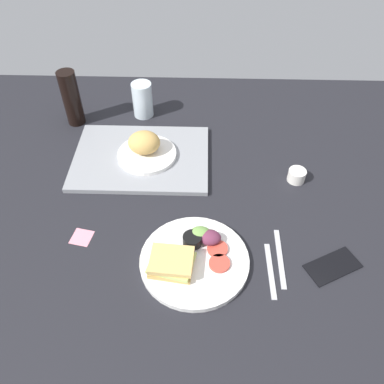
% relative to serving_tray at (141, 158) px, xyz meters
% --- Properties ---
extents(ground_plane, '(1.90, 1.50, 0.03)m').
position_rel_serving_tray_xyz_m(ground_plane, '(0.16, -0.22, -0.02)').
color(ground_plane, black).
extents(serving_tray, '(0.45, 0.33, 0.02)m').
position_rel_serving_tray_xyz_m(serving_tray, '(0.00, 0.00, 0.00)').
color(serving_tray, gray).
rests_on(serving_tray, ground_plane).
extents(bread_plate_near, '(0.20, 0.20, 0.09)m').
position_rel_serving_tray_xyz_m(bread_plate_near, '(0.02, 0.01, 0.04)').
color(bread_plate_near, white).
rests_on(bread_plate_near, serving_tray).
extents(plate_with_salad, '(0.29, 0.29, 0.05)m').
position_rel_serving_tray_xyz_m(plate_with_salad, '(0.18, -0.40, 0.01)').
color(plate_with_salad, white).
rests_on(plate_with_salad, ground_plane).
extents(drinking_glass, '(0.07, 0.07, 0.13)m').
position_rel_serving_tray_xyz_m(drinking_glass, '(-0.02, 0.26, 0.06)').
color(drinking_glass, silver).
rests_on(drinking_glass, ground_plane).
extents(soda_bottle, '(0.06, 0.06, 0.21)m').
position_rel_serving_tray_xyz_m(soda_bottle, '(-0.27, 0.21, 0.09)').
color(soda_bottle, black).
rests_on(soda_bottle, ground_plane).
extents(espresso_cup, '(0.06, 0.06, 0.04)m').
position_rel_serving_tray_xyz_m(espresso_cup, '(0.51, -0.08, 0.01)').
color(espresso_cup, silver).
rests_on(espresso_cup, ground_plane).
extents(fork, '(0.02, 0.17, 0.01)m').
position_rel_serving_tray_xyz_m(fork, '(0.39, -0.43, -0.01)').
color(fork, '#B7B7BC').
rests_on(fork, ground_plane).
extents(knife, '(0.02, 0.19, 0.01)m').
position_rel_serving_tray_xyz_m(knife, '(0.42, -0.39, -0.01)').
color(knife, '#B7B7BC').
rests_on(knife, ground_plane).
extents(cell_phone, '(0.16, 0.13, 0.01)m').
position_rel_serving_tray_xyz_m(cell_phone, '(0.56, -0.41, -0.00)').
color(cell_phone, black).
rests_on(cell_phone, ground_plane).
extents(sticky_note, '(0.07, 0.07, 0.00)m').
position_rel_serving_tray_xyz_m(sticky_note, '(-0.13, -0.33, -0.01)').
color(sticky_note, pink).
rests_on(sticky_note, ground_plane).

